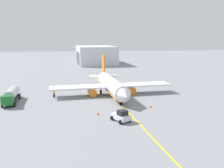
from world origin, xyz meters
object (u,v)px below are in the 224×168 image
Objects in this scene: airplane at (112,85)px; fuel_tanker at (11,95)px; refueling_worker at (54,94)px; pushback_tug at (121,116)px; safety_cone_wingtip at (150,106)px; safety_cone_nose at (98,113)px.

fuel_tanker is (4.51, -23.98, -0.88)m from airplane.
airplane is at bearing 93.81° from refueling_worker.
pushback_tug is 2.41× the size of refueling_worker.
airplane is 14.59m from safety_cone_wingtip.
safety_cone_nose is (16.21, -4.65, -2.33)m from airplane.
safety_cone_nose is (15.23, 10.07, -0.54)m from refueling_worker.
refueling_worker is (0.98, -14.72, -1.79)m from airplane.
pushback_tug is at bearing 55.72° from fuel_tanker.
safety_cone_wingtip is at bearing 28.57° from airplane.
airplane reaches higher than pushback_tug.
pushback_tug is (20.36, -0.74, -1.60)m from airplane.
fuel_tanker reaches higher than refueling_worker.
pushback_tug is at bearing -44.71° from safety_cone_wingtip.
refueling_worker is at bearing -86.19° from airplane.
safety_cone_nose is at bearing 58.84° from fuel_tanker.
safety_cone_wingtip is (12.66, 6.89, -2.31)m from airplane.
safety_cone_wingtip is at bearing 75.23° from fuel_tanker.
safety_cone_wingtip reaches higher than safety_cone_nose.
pushback_tug is (15.85, 23.24, -0.72)m from fuel_tanker.
refueling_worker is at bearing -144.19° from pushback_tug.
refueling_worker is 18.26m from safety_cone_nose.
pushback_tug is at bearing 35.81° from refueling_worker.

